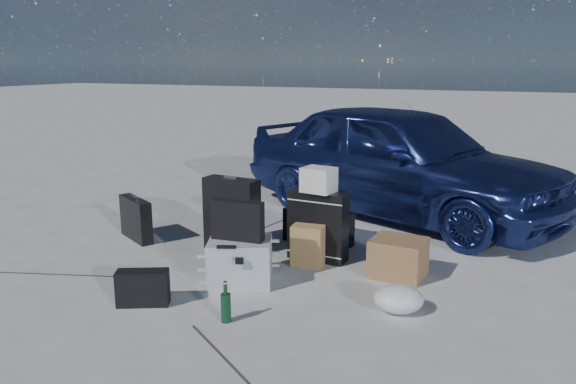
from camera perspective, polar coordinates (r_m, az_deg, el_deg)
The scene contains 16 objects.
ground at distance 4.46m, azimuth -7.06°, elevation -8.87°, with size 60.00×60.00×0.00m, color beige.
car at distance 6.23m, azimuth 11.20°, elevation 3.27°, with size 1.46×3.64×1.24m, color navy.
pelican_case at distance 4.34m, azimuth -4.89°, elevation -7.00°, with size 0.47×0.39×0.34m, color #AEB0B3.
laptop_bag at distance 4.25m, azimuth -5.16°, elevation -2.90°, with size 0.40×0.10×0.30m, color black.
briefcase at distance 5.53m, azimuth -15.20°, elevation -2.65°, with size 0.51×0.11×0.40m, color black.
suitcase_left at distance 5.03m, azimuth -5.73°, elevation -2.30°, with size 0.51×0.18×0.66m, color black.
suitcase_right at distance 4.78m, azimuth 3.05°, elevation -3.43°, with size 0.50×0.18×0.60m, color black.
white_carton at distance 4.67m, azimuth 3.13°, elevation 1.25°, with size 0.26×0.21×0.21m, color silver.
duffel_bag at distance 5.24m, azimuth 3.08°, elevation -3.55°, with size 0.63×0.27×0.31m, color black.
flat_box_white at distance 5.19m, azimuth 2.90°, elevation -1.50°, with size 0.42×0.31×0.07m, color silver.
flat_box_black at distance 5.19m, azimuth 2.82°, elevation -0.71°, with size 0.31×0.22×0.07m, color black.
kraft_bag at distance 4.67m, azimuth 2.02°, elevation -5.49°, with size 0.26×0.16×0.35m, color #A27B46.
cardboard_box at distance 4.54m, azimuth 11.13°, elevation -6.57°, with size 0.41×0.35×0.30m, color #976742.
plastic_bag at distance 3.94m, azimuth 11.17°, elevation -10.60°, with size 0.34×0.29×0.19m, color silver.
messenger_bag at distance 4.09m, azimuth -14.54°, elevation -9.40°, with size 0.36×0.13×0.25m, color black.
green_bottle at distance 3.74m, azimuth -6.34°, elevation -11.13°, with size 0.07×0.07×0.27m, color black.
Camera 1 is at (2.14, -3.54, 1.67)m, focal length 35.00 mm.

